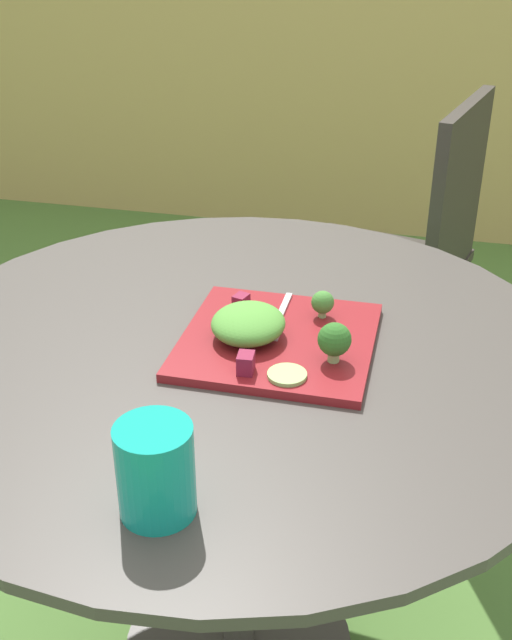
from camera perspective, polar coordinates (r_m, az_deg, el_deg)
The scene contains 12 objects.
bamboo_fence at distance 3.35m, azimuth 9.21°, elevation 19.65°, with size 8.00×0.08×1.63m, color tan.
patio_table at distance 1.32m, azimuth -1.48°, elevation -9.54°, with size 1.05×1.05×0.72m.
patio_chair at distance 2.07m, azimuth 11.12°, elevation 5.54°, with size 0.53×0.53×0.90m.
salad_plate at distance 1.19m, azimuth 1.62°, elevation -1.52°, with size 0.29×0.29×0.01m, color maroon.
drinking_glass at distance 0.87m, azimuth -7.34°, elevation -11.17°, with size 0.09×0.09×0.11m.
fork at distance 1.23m, azimuth 1.63°, elevation -0.00°, with size 0.02×0.15×0.00m.
lettuce_mound at distance 1.17m, azimuth -0.57°, elevation -0.25°, with size 0.11×0.12×0.05m, color #519338.
broccoli_floret_0 at distance 1.11m, azimuth 5.76°, elevation -1.47°, with size 0.05×0.05×0.06m.
broccoli_floret_1 at distance 1.23m, azimuth 4.90°, elevation 1.28°, with size 0.04×0.04×0.04m.
cucumber_slice_0 at distance 1.09m, azimuth 2.29°, elevation -4.03°, with size 0.06×0.06×0.01m, color #8EB766.
beet_chunk_0 at distance 1.26m, azimuth -1.10°, elevation 1.32°, with size 0.03×0.02×0.03m, color maroon.
beet_chunk_1 at distance 1.09m, azimuth -0.75°, elevation -3.18°, with size 0.03×0.02×0.03m, color maroon.
Camera 1 is at (0.28, -1.00, 1.32)m, focal length 43.73 mm.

